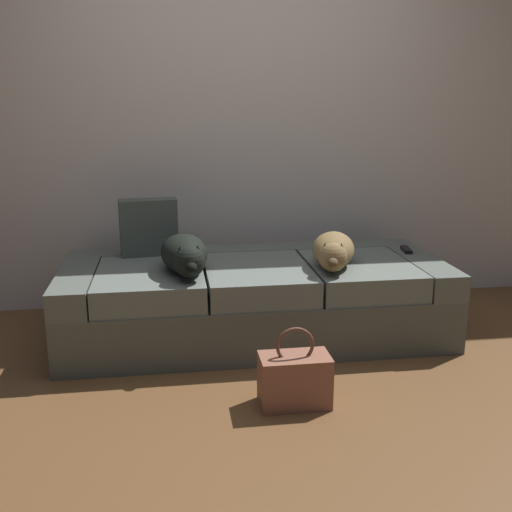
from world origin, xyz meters
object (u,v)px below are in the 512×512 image
Objects in this scene: couch at (255,299)px; tv_remote at (406,250)px; throw_pillow at (149,227)px; dog_dark at (185,254)px; dog_tan at (333,251)px; handbag at (295,379)px.

tv_remote is at bearing 6.75° from couch.
couch is at bearing -23.64° from throw_pillow.
dog_dark is 0.82m from dog_tan.
throw_pillow is (-1.03, 0.44, 0.07)m from dog_tan.
couch is at bearing 21.07° from dog_dark.
dog_tan is 1.62× the size of throw_pillow.
tv_remote is 0.44× the size of throw_pillow.
dog_tan is at bearing -23.03° from throw_pillow.
dog_dark is (-0.41, -0.16, 0.33)m from couch.
throw_pillow reaches higher than dog_dark.
tv_remote is at bearing 11.15° from dog_dark.
throw_pillow is (-0.61, 0.27, 0.39)m from couch.
handbag is (0.66, -1.14, -0.49)m from throw_pillow.
tv_remote is (1.37, 0.27, -0.09)m from dog_dark.
dog_tan is at bearing -143.24° from tv_remote.
couch is 0.77m from throw_pillow.
dog_dark is 1.08× the size of dog_tan.
handbag is at bearing -123.45° from tv_remote.
handbag is at bearing -57.25° from dog_dark.
dog_dark is at bearing -158.93° from couch.
couch reaches higher than handbag.
dog_dark is at bearing 122.75° from handbag.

